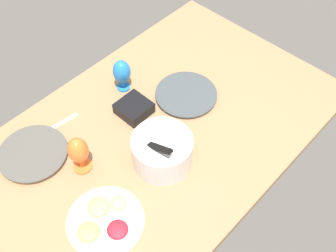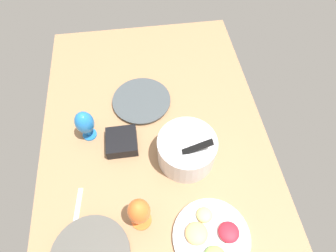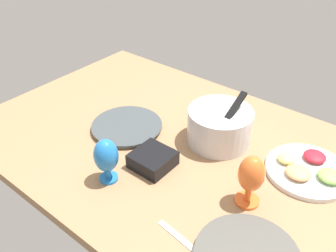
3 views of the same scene
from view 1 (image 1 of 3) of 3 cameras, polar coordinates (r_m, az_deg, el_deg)
The scene contains 9 objects.
ground_plane at distance 183.22cm, azimuth -0.92°, elevation -0.58°, with size 160.00×104.00×4.00cm, color #99704C.
dinner_plate_left at distance 192.95cm, azimuth 2.52°, elevation 4.34°, with size 28.97×28.97×2.04cm.
dinner_plate_right at distance 180.73cm, azimuth -18.18°, elevation -3.70°, with size 29.03×29.03×2.48cm.
mixing_bowl at distance 165.29cm, azimuth -0.83°, elevation -3.38°, with size 24.68×24.68×19.92cm.
fruit_platter at distance 158.29cm, azimuth -8.71°, elevation -12.84°, with size 29.09×29.09×4.65cm.
hurricane_glass_orange at distance 164.39cm, azimuth -12.30°, elevation -3.49°, with size 8.27×8.27×18.22cm.
hurricane_glass_blue at distance 191.50cm, azimuth -6.41°, elevation 7.35°, with size 8.31×8.31×16.57cm.
square_bowl_black at distance 185.43cm, azimuth -4.75°, elevation 2.53°, with size 13.63×13.63×5.52cm.
fork_by_right_plate at distance 188.80cm, azimuth -14.76°, elevation 0.32°, with size 18.00×1.80×0.60cm, color silver.
Camera 1 is at (79.36, 78.35, 143.37)cm, focal length 44.03 mm.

